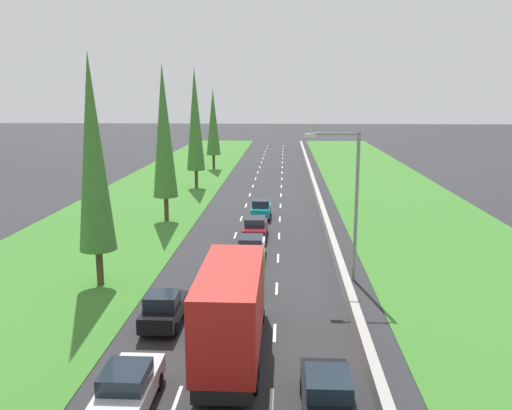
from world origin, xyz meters
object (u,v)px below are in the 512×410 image
object	(u,v)px
poplar_tree_fourth	(195,120)
poplar_tree_fifth	(213,122)
red_box_truck_centre_lane	(233,307)
poplar_tree_second	(93,154)
maroon_sedan_centre_lane	(255,227)
poplar_tree_third	(164,132)
black_hatchback_left_lane	(163,309)
silver_sedan_left_lane	(127,389)
white_sedan_centre_lane	(251,248)
teal_hatchback_centre_lane	(261,209)
black_sedan_right_lane	(327,395)
red_hatchback_centre_lane	(242,276)
street_light_mast	(351,196)

from	to	relation	value
poplar_tree_fourth	poplar_tree_fifth	world-z (taller)	poplar_tree_fourth
red_box_truck_centre_lane	poplar_tree_second	size ratio (longest dim) A/B	0.70
maroon_sedan_centre_lane	poplar_tree_third	xyz separation A→B (m)	(-8.21, 5.34, 7.11)
red_box_truck_centre_lane	black_hatchback_left_lane	bearing A→B (deg)	142.14
red_box_truck_centre_lane	black_hatchback_left_lane	size ratio (longest dim) A/B	2.41
silver_sedan_left_lane	black_hatchback_left_lane	size ratio (longest dim) A/B	1.15
poplar_tree_third	white_sedan_centre_lane	bearing A→B (deg)	-53.70
maroon_sedan_centre_lane	teal_hatchback_centre_lane	distance (m)	6.99
poplar_tree_third	poplar_tree_fifth	xyz separation A→B (m)	(-0.21, 34.24, -0.92)
silver_sedan_left_lane	poplar_tree_fifth	bearing A→B (deg)	94.65
teal_hatchback_centre_lane	poplar_tree_fourth	world-z (taller)	poplar_tree_fourth
black_sedan_right_lane	poplar_tree_second	size ratio (longest dim) A/B	0.33
poplar_tree_second	poplar_tree_fourth	size ratio (longest dim) A/B	0.95
silver_sedan_left_lane	black_hatchback_left_lane	world-z (taller)	black_hatchback_left_lane
black_hatchback_left_lane	red_hatchback_centre_lane	bearing A→B (deg)	56.45
white_sedan_centre_lane	poplar_tree_third	world-z (taller)	poplar_tree_third
poplar_tree_third	poplar_tree_fourth	distance (m)	17.48
black_hatchback_left_lane	poplar_tree_fourth	world-z (taller)	poplar_tree_fourth
red_hatchback_centre_lane	maroon_sedan_centre_lane	distance (m)	11.73
black_hatchback_left_lane	poplar_tree_fifth	size ratio (longest dim) A/B	0.33
silver_sedan_left_lane	poplar_tree_third	bearing A→B (deg)	99.58
maroon_sedan_centre_lane	teal_hatchback_centre_lane	bearing A→B (deg)	88.80
red_box_truck_centre_lane	teal_hatchback_centre_lane	size ratio (longest dim) A/B	2.41
poplar_tree_second	poplar_tree_third	bearing A→B (deg)	88.93
red_box_truck_centre_lane	maroon_sedan_centre_lane	bearing A→B (deg)	90.36
red_hatchback_centre_lane	white_sedan_centre_lane	world-z (taller)	red_hatchback_centre_lane
poplar_tree_fourth	poplar_tree_fifth	xyz separation A→B (m)	(-0.07, 16.76, -1.15)
red_box_truck_centre_lane	poplar_tree_fifth	distance (m)	60.16
teal_hatchback_centre_lane	poplar_tree_fifth	distance (m)	34.27
silver_sedan_left_lane	white_sedan_centre_lane	world-z (taller)	same
poplar_tree_third	black_sedan_right_lane	bearing A→B (deg)	-67.79
poplar_tree_second	poplar_tree_third	world-z (taller)	poplar_tree_third
red_hatchback_centre_lane	poplar_tree_fifth	size ratio (longest dim) A/B	0.33
red_box_truck_centre_lane	silver_sedan_left_lane	distance (m)	5.68
teal_hatchback_centre_lane	poplar_tree_fourth	distance (m)	19.40
black_hatchback_left_lane	street_light_mast	world-z (taller)	street_light_mast
red_hatchback_centre_lane	black_hatchback_left_lane	world-z (taller)	same
maroon_sedan_centre_lane	teal_hatchback_centre_lane	size ratio (longest dim) A/B	1.15
poplar_tree_second	poplar_tree_fourth	bearing A→B (deg)	89.71
maroon_sedan_centre_lane	poplar_tree_fifth	distance (m)	40.94
silver_sedan_left_lane	street_light_mast	size ratio (longest dim) A/B	0.50
poplar_tree_fifth	street_light_mast	xyz separation A→B (m)	(14.60, -49.36, -1.78)
black_sedan_right_lane	poplar_tree_second	bearing A→B (deg)	134.15
teal_hatchback_centre_lane	poplar_tree_second	world-z (taller)	poplar_tree_second
street_light_mast	poplar_tree_second	bearing A→B (deg)	-173.47
silver_sedan_left_lane	teal_hatchback_centre_lane	bearing A→B (deg)	83.79
poplar_tree_fourth	poplar_tree_third	bearing A→B (deg)	-89.55
red_hatchback_centre_lane	black_sedan_right_lane	bearing A→B (deg)	-72.48
maroon_sedan_centre_lane	street_light_mast	bearing A→B (deg)	-57.68
black_hatchback_left_lane	poplar_tree_second	size ratio (longest dim) A/B	0.29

